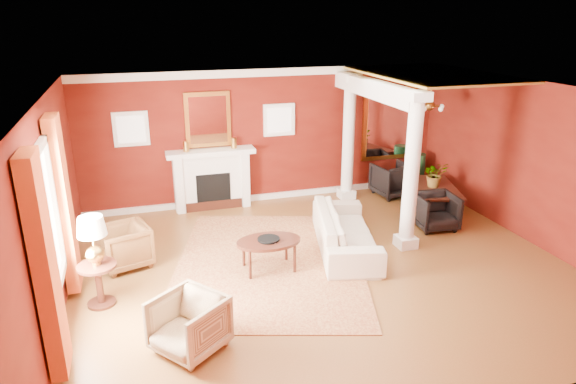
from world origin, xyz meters
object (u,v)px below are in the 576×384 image
object	(u,v)px
sofa	(346,224)
armchair_stripe	(189,322)
coffee_table	(269,243)
dining_table	(434,192)
side_table	(94,248)
armchair_leopard	(123,244)

from	to	relation	value
sofa	armchair_stripe	bearing A→B (deg)	139.24
sofa	coffee_table	world-z (taller)	sofa
coffee_table	sofa	bearing A→B (deg)	13.53
coffee_table	dining_table	bearing A→B (deg)	20.38
side_table	dining_table	size ratio (longest dim) A/B	0.86
coffee_table	side_table	size ratio (longest dim) A/B	0.77
sofa	coffee_table	xyz separation A→B (m)	(-1.51, -0.36, 0.02)
sofa	side_table	bearing A→B (deg)	113.42
dining_table	coffee_table	bearing A→B (deg)	128.24
armchair_leopard	side_table	size ratio (longest dim) A/B	0.58
coffee_table	dining_table	size ratio (longest dim) A/B	0.66
sofa	dining_table	size ratio (longest dim) A/B	1.50
sofa	armchair_stripe	xyz separation A→B (m)	(-3.02, -2.11, -0.07)
armchair_stripe	dining_table	bearing A→B (deg)	82.57
armchair_stripe	side_table	world-z (taller)	side_table
side_table	dining_table	distance (m)	6.88
coffee_table	side_table	bearing A→B (deg)	-173.40
armchair_stripe	armchair_leopard	bearing A→B (deg)	158.51
sofa	side_table	world-z (taller)	side_table
sofa	dining_table	distance (m)	2.75
armchair_leopard	side_table	xyz separation A→B (m)	(-0.35, -1.14, 0.51)
armchair_leopard	coffee_table	world-z (taller)	armchair_leopard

